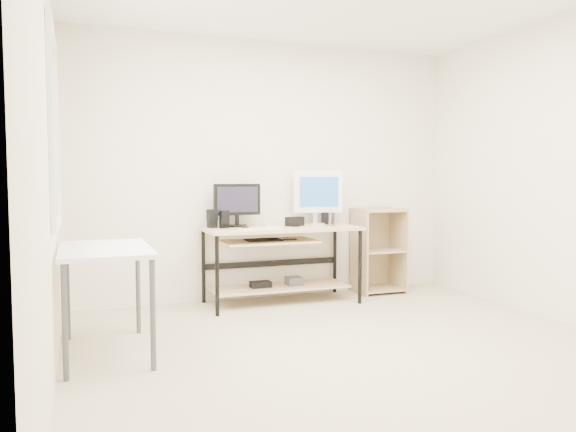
% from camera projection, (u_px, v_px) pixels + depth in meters
% --- Properties ---
extents(room, '(4.01, 4.01, 2.62)m').
position_uv_depth(room, '(343.00, 165.00, 3.85)').
color(room, beige).
rests_on(room, ground).
extents(desk, '(1.50, 0.65, 0.75)m').
position_uv_depth(desk, '(279.00, 249.00, 5.46)').
color(desk, '#D9B98A').
rests_on(desk, ground).
extents(side_table, '(0.60, 1.00, 0.75)m').
position_uv_depth(side_table, '(105.00, 259.00, 3.88)').
color(side_table, white).
rests_on(side_table, ground).
extents(shelf_unit, '(0.50, 0.40, 0.90)m').
position_uv_depth(shelf_unit, '(377.00, 250.00, 6.03)').
color(shelf_unit, tan).
rests_on(shelf_unit, ground).
extents(black_monitor, '(0.46, 0.19, 0.42)m').
position_uv_depth(black_monitor, '(237.00, 202.00, 5.45)').
color(black_monitor, black).
rests_on(black_monitor, desk).
extents(white_imac, '(0.51, 0.16, 0.55)m').
position_uv_depth(white_imac, '(318.00, 193.00, 5.77)').
color(white_imac, silver).
rests_on(white_imac, desk).
extents(keyboard, '(0.45, 0.24, 0.02)m').
position_uv_depth(keyboard, '(261.00, 228.00, 5.20)').
color(keyboard, white).
rests_on(keyboard, desk).
extents(mouse, '(0.11, 0.14, 0.04)m').
position_uv_depth(mouse, '(268.00, 225.00, 5.36)').
color(mouse, '#B9B9BF').
rests_on(mouse, desk).
extents(center_speaker, '(0.20, 0.12, 0.09)m').
position_uv_depth(center_speaker, '(295.00, 221.00, 5.55)').
color(center_speaker, black).
rests_on(center_speaker, desk).
extents(speaker_left, '(0.10, 0.10, 0.18)m').
position_uv_depth(speaker_left, '(212.00, 218.00, 5.35)').
color(speaker_left, black).
rests_on(speaker_left, desk).
extents(speaker_right, '(0.13, 0.13, 0.12)m').
position_uv_depth(speaker_right, '(328.00, 218.00, 5.76)').
color(speaker_right, black).
rests_on(speaker_right, desk).
extents(audio_controller, '(0.10, 0.08, 0.17)m').
position_uv_depth(audio_controller, '(224.00, 219.00, 5.30)').
color(audio_controller, black).
rests_on(audio_controller, desk).
extents(volume_puck, '(0.07, 0.07, 0.03)m').
position_uv_depth(volume_puck, '(246.00, 228.00, 5.22)').
color(volume_puck, black).
rests_on(volume_puck, desk).
extents(smartphone, '(0.07, 0.12, 0.01)m').
position_uv_depth(smartphone, '(295.00, 226.00, 5.50)').
color(smartphone, black).
rests_on(smartphone, desk).
extents(coaster, '(0.10, 0.10, 0.01)m').
position_uv_depth(coaster, '(332.00, 226.00, 5.56)').
color(coaster, '#9C7146').
rests_on(coaster, desk).
extents(drinking_glass, '(0.08, 0.08, 0.13)m').
position_uv_depth(drinking_glass, '(332.00, 219.00, 5.56)').
color(drinking_glass, white).
rests_on(drinking_glass, coaster).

